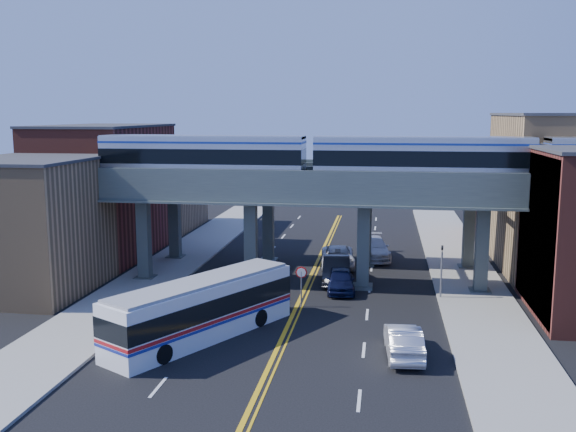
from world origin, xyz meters
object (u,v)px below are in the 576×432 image
car_lane_c (338,257)px  transit_train (422,158)px  traffic_signal (442,266)px  transit_bus (202,309)px  car_parked_curb (403,341)px  stop_sign (301,280)px  car_lane_b (336,270)px  car_lane_a (340,280)px  car_lane_d (373,248)px

car_lane_c → transit_train: bearing=-51.8°
traffic_signal → car_lane_c: (-7.40, 8.20, -1.52)m
traffic_signal → car_lane_c: size_ratio=0.73×
transit_bus → car_parked_curb: size_ratio=2.43×
car_lane_c → car_parked_curb: car_parked_curb is taller
stop_sign → car_lane_b: 6.72m
car_lane_c → car_lane_a: bearing=-90.2°
car_lane_b → car_lane_c: (-0.24, 4.77, -0.14)m
stop_sign → car_lane_b: bearing=74.9°
car_lane_d → transit_train: bearing=-78.7°
transit_bus → car_lane_a: bearing=-3.2°
transit_train → car_lane_c: bearing=134.0°
car_lane_a → car_lane_b: size_ratio=0.84×
car_lane_c → car_parked_curb: (4.70, -18.73, 0.02)m
transit_train → car_lane_d: size_ratio=7.35×
stop_sign → car_lane_c: 11.34m
traffic_signal → transit_bus: 16.47m
stop_sign → car_lane_c: size_ratio=0.47×
stop_sign → car_parked_curb: 9.80m
car_lane_a → transit_bus: bearing=-129.0°
stop_sign → car_lane_c: stop_sign is taller
stop_sign → car_lane_b: stop_sign is taller
stop_sign → car_lane_a: 4.69m
traffic_signal → car_lane_d: size_ratio=0.67×
stop_sign → car_lane_b: size_ratio=0.47×
car_lane_c → car_parked_curb: 19.31m
car_lane_a → car_parked_curb: (3.99, -11.55, 0.00)m
transit_bus → car_lane_a: (6.83, 10.41, -0.80)m
transit_train → transit_bus: (-12.11, -11.39, -7.58)m
transit_train → car_lane_c: size_ratio=7.99×
transit_train → stop_sign: (-7.49, -5.00, -7.41)m
transit_train → car_lane_d: transit_train is taller
traffic_signal → car_lane_b: size_ratio=0.74×
car_lane_b → car_lane_c: size_ratio=0.99×
transit_train → stop_sign: 11.67m
stop_sign → transit_bus: transit_bus is taller
transit_train → traffic_signal: (1.41, -2.00, -6.87)m
car_lane_b → car_parked_curb: size_ratio=1.15×
stop_sign → car_parked_curb: (6.20, -7.53, -0.96)m
transit_train → car_parked_curb: size_ratio=9.24×
car_lane_a → car_lane_c: car_lane_a is taller
transit_train → car_lane_b: 10.16m
car_lane_d → car_parked_curb: size_ratio=1.26×
transit_train → traffic_signal: transit_train is taller
stop_sign → traffic_signal: (8.90, 3.00, 0.54)m
car_lane_d → car_parked_curb: car_lane_d is taller
transit_train → car_lane_a: bearing=-169.5°
car_lane_b → stop_sign: bearing=-109.2°
car_parked_curb → transit_bus: bearing=-10.2°
transit_train → stop_sign: transit_train is taller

